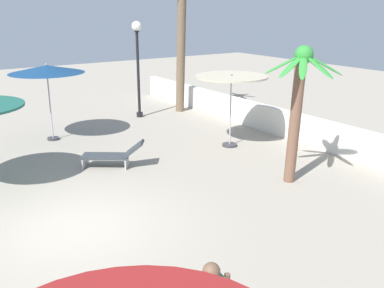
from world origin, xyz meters
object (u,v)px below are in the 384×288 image
Objects in this scene: patio_umbrella_3 at (47,70)px; lamp_post_0 at (138,55)px; palm_tree_0 at (182,33)px; patio_umbrella_1 at (231,81)px; palm_tree_1 at (298,97)px; lounge_chair_0 at (113,155)px.

lamp_post_0 reaches higher than patio_umbrella_3.
palm_tree_0 reaches higher than lamp_post_0.
patio_umbrella_1 is 5.68m from lamp_post_0.
palm_tree_0 reaches higher than patio_umbrella_3.
palm_tree_0 is 1.44× the size of lamp_post_0.
patio_umbrella_3 is 0.47× the size of palm_tree_0.
palm_tree_1 reaches higher than lounge_chair_0.
patio_umbrella_1 is 6.51m from patio_umbrella_3.
lamp_post_0 is at bearing -97.01° from palm_tree_0.
patio_umbrella_1 is 3.70m from palm_tree_1.
lounge_chair_0 is (3.96, 0.62, -2.18)m from patio_umbrella_3.
palm_tree_1 is at bearing 28.15° from patio_umbrella_3.
lamp_post_0 is 6.88m from lounge_chair_0.
palm_tree_0 is 1.56× the size of palm_tree_1.
palm_tree_0 is at bearing 164.45° from patio_umbrella_1.
palm_tree_1 is (3.64, -0.67, 0.12)m from patio_umbrella_1.
patio_umbrella_1 is 0.62× the size of lamp_post_0.
patio_umbrella_3 is 6.57m from palm_tree_0.
patio_umbrella_1 is at bearing 6.06° from lamp_post_0.
patio_umbrella_1 is at bearing 169.52° from palm_tree_1.
lamp_post_0 is at bearing 179.54° from palm_tree_1.
palm_tree_1 is (9.02, -2.17, -1.16)m from palm_tree_0.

